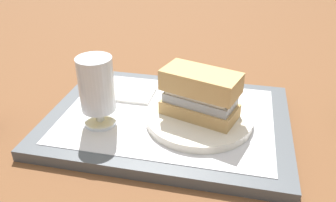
% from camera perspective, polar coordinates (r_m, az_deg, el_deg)
% --- Properties ---
extents(ground_plane, '(3.00, 3.00, 0.00)m').
position_cam_1_polar(ground_plane, '(0.65, -0.00, -3.80)').
color(ground_plane, brown).
extents(tray, '(0.44, 0.32, 0.02)m').
position_cam_1_polar(tray, '(0.65, -0.00, -3.06)').
color(tray, '#4C5156').
rests_on(tray, ground_plane).
extents(placemat, '(0.38, 0.27, 0.00)m').
position_cam_1_polar(placemat, '(0.64, -0.00, -2.27)').
color(placemat, silver).
rests_on(placemat, tray).
extents(plate, '(0.19, 0.19, 0.01)m').
position_cam_1_polar(plate, '(0.62, 5.10, -2.82)').
color(plate, silver).
rests_on(plate, placemat).
extents(sandwich, '(0.14, 0.10, 0.08)m').
position_cam_1_polar(sandwich, '(0.60, 5.02, 1.31)').
color(sandwich, tan).
rests_on(sandwich, plate).
extents(beer_glass, '(0.06, 0.06, 0.12)m').
position_cam_1_polar(beer_glass, '(0.60, -11.62, 1.99)').
color(beer_glass, silver).
rests_on(beer_glass, placemat).
extents(napkin_folded, '(0.09, 0.07, 0.01)m').
position_cam_1_polar(napkin_folded, '(0.71, -6.11, 1.23)').
color(napkin_folded, white).
rests_on(napkin_folded, placemat).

